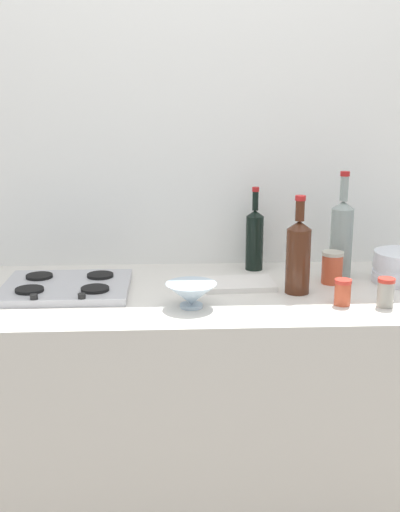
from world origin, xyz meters
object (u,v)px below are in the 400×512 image
condiment_jar_front (332,267)px  cutting_board (239,284)px  mixing_bowl (191,294)px  wine_bottle_leftmost (298,255)px  wine_bottle_mid_right (341,237)px  stovetop_hob (66,287)px  condiment_jar_spare (343,292)px  wine_bottle_mid_left (255,238)px  condiment_jar_rear (386,292)px

condiment_jar_front → cutting_board: 0.33m
mixing_bowl → wine_bottle_leftmost: bearing=20.2°
wine_bottle_mid_right → cutting_board: (-0.38, -0.11, -0.14)m
stovetop_hob → condiment_jar_spare: bearing=-12.0°
cutting_board → mixing_bowl: bearing=-129.2°
wine_bottle_leftmost → cutting_board: 0.23m
wine_bottle_mid_left → condiment_jar_rear: wine_bottle_mid_left is taller
condiment_jar_front → condiment_jar_rear: size_ratio=1.23×
wine_bottle_leftmost → condiment_jar_spare: wine_bottle_leftmost is taller
condiment_jar_front → mixing_bowl: bearing=-155.0°
wine_bottle_leftmost → condiment_jar_front: size_ratio=2.89×
wine_bottle_leftmost → wine_bottle_mid_left: wine_bottle_leftmost is taller
stovetop_hob → condiment_jar_front: (0.90, 0.04, 0.04)m
stovetop_hob → wine_bottle_mid_left: wine_bottle_mid_left is taller
condiment_jar_rear → condiment_jar_front: bearing=111.7°
condiment_jar_spare → cutting_board: 0.37m
stovetop_hob → wine_bottle_leftmost: (0.76, -0.06, 0.11)m
wine_bottle_mid_left → cutting_board: wine_bottle_mid_left is taller
wine_bottle_mid_left → cutting_board: size_ratio=1.29×
wine_bottle_mid_right → cutting_board: wine_bottle_mid_right is taller
stovetop_hob → condiment_jar_front: size_ratio=3.72×
wine_bottle_mid_left → cutting_board: bearing=-110.7°
stovetop_hob → mixing_bowl: bearing=-24.6°
wine_bottle_mid_left → wine_bottle_mid_right: 0.31m
wine_bottle_mid_left → condiment_jar_spare: (0.22, -0.42, -0.08)m
wine_bottle_mid_right → mixing_bowl: wine_bottle_mid_right is taller
condiment_jar_rear → condiment_jar_spare: (-0.13, 0.02, -0.00)m
wine_bottle_mid_left → cutting_board: (-0.08, -0.21, -0.11)m
mixing_bowl → wine_bottle_mid_left: bearing=59.3°
mixing_bowl → condiment_jar_front: size_ratio=1.40×
wine_bottle_mid_right → cutting_board: bearing=-164.1°
stovetop_hob → condiment_jar_front: 0.91m
wine_bottle_mid_right → condiment_jar_front: (-0.05, -0.08, -0.09)m
condiment_jar_spare → wine_bottle_leftmost: bearing=131.7°
wine_bottle_leftmost → condiment_jar_front: wine_bottle_leftmost is taller
mixing_bowl → stovetop_hob: bearing=155.4°
stovetop_hob → wine_bottle_leftmost: size_ratio=1.29×
wine_bottle_mid_right → condiment_jar_front: bearing=-121.0°
condiment_jar_spare → wine_bottle_mid_right: bearing=76.5°
wine_bottle_leftmost → condiment_jar_spare: (0.12, -0.13, -0.09)m
wine_bottle_mid_right → cutting_board: size_ratio=1.58×
stovetop_hob → wine_bottle_mid_right: bearing=7.5°
wine_bottle_mid_left → condiment_jar_front: wine_bottle_mid_left is taller
wine_bottle_leftmost → condiment_jar_front: (0.14, 0.10, -0.07)m
condiment_jar_rear → cutting_board: size_ratio=0.38×
stovetop_hob → mixing_bowl: mixing_bowl is taller
wine_bottle_leftmost → mixing_bowl: 0.39m
wine_bottle_leftmost → condiment_jar_spare: 0.19m
wine_bottle_mid_left → condiment_jar_front: size_ratio=2.76×
stovetop_hob → condiment_jar_spare: (0.88, -0.19, 0.03)m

